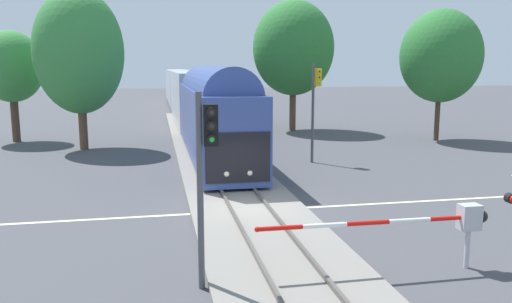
# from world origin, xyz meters

# --- Properties ---
(ground_plane) EXTENTS (220.00, 220.00, 0.00)m
(ground_plane) POSITION_xyz_m (0.00, 0.00, 0.00)
(ground_plane) COLOR #47474C
(road_centre_stripe) EXTENTS (44.00, 0.20, 0.01)m
(road_centre_stripe) POSITION_xyz_m (0.00, 0.00, 0.00)
(road_centre_stripe) COLOR beige
(road_centre_stripe) RESTS_ON ground
(railway_track) EXTENTS (4.40, 80.00, 0.32)m
(railway_track) POSITION_xyz_m (0.00, 0.00, 0.10)
(railway_track) COLOR gray
(railway_track) RESTS_ON ground
(commuter_train) EXTENTS (3.04, 65.93, 5.16)m
(commuter_train) POSITION_xyz_m (0.00, 33.13, 2.73)
(commuter_train) COLOR #384C93
(commuter_train) RESTS_ON railway_track
(crossing_gate_near) EXTENTS (6.49, 0.40, 1.80)m
(crossing_gate_near) POSITION_xyz_m (4.14, -6.65, 1.39)
(crossing_gate_near) COLOR #B7B7BC
(crossing_gate_near) RESTS_ON ground
(traffic_signal_median) EXTENTS (0.53, 0.38, 4.91)m
(traffic_signal_median) POSITION_xyz_m (-2.21, -6.58, 3.30)
(traffic_signal_median) COLOR #4C4C51
(traffic_signal_median) RESTS_ON ground
(traffic_signal_far_side) EXTENTS (0.53, 0.38, 5.67)m
(traffic_signal_far_side) POSITION_xyz_m (5.55, 9.07, 3.80)
(traffic_signal_far_side) COLOR #4C4C51
(traffic_signal_far_side) RESTS_ON ground
(elm_centre_background) EXTENTS (6.82, 6.82, 10.94)m
(elm_centre_background) POSITION_xyz_m (8.19, 23.60, 6.96)
(elm_centre_background) COLOR brown
(elm_centre_background) RESTS_ON ground
(maple_right_background) EXTENTS (5.85, 5.85, 9.58)m
(maple_right_background) POSITION_xyz_m (17.17, 15.75, 6.20)
(maple_right_background) COLOR #4C3828
(maple_right_background) RESTS_ON ground
(oak_behind_train) EXTENTS (5.73, 5.73, 10.44)m
(oak_behind_train) POSITION_xyz_m (-8.11, 16.59, 6.40)
(oak_behind_train) COLOR brown
(oak_behind_train) RESTS_ON ground
(pine_left_background) EXTENTS (4.49, 4.49, 8.03)m
(pine_left_background) POSITION_xyz_m (-13.43, 21.12, 5.42)
(pine_left_background) COLOR #4C3828
(pine_left_background) RESTS_ON ground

